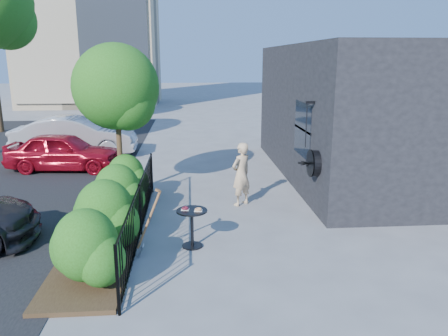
{
  "coord_description": "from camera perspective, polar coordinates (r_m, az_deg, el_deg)",
  "views": [
    {
      "loc": [
        -0.44,
        -8.69,
        3.59
      ],
      "look_at": [
        0.31,
        0.81,
        1.2
      ],
      "focal_mm": 35.0,
      "sensor_mm": 36.0,
      "label": 1
    }
  ],
  "objects": [
    {
      "name": "planting_bed",
      "position": [
        9.55,
        -14.98,
        -8.25
      ],
      "size": [
        1.3,
        6.0,
        0.08
      ],
      "primitive_type": "cube",
      "color": "#382616",
      "rests_on": "ground"
    },
    {
      "name": "woman",
      "position": [
        10.87,
        2.26,
        -0.81
      ],
      "size": [
        0.69,
        0.66,
        1.6
      ],
      "primitive_type": "imported",
      "rotation": [
        0.0,
        0.0,
        3.82
      ],
      "color": "tan",
      "rests_on": "ground"
    },
    {
      "name": "shrubs",
      "position": [
        9.4,
        -14.53,
        -4.3
      ],
      "size": [
        1.1,
        5.6,
        1.24
      ],
      "color": "#265914",
      "rests_on": "ground"
    },
    {
      "name": "car_silver",
      "position": [
        17.5,
        -18.84,
        3.97
      ],
      "size": [
        4.57,
        1.72,
        1.49
      ],
      "primitive_type": "imported",
      "rotation": [
        0.0,
        0.0,
        1.6
      ],
      "color": "#B0B0B5",
      "rests_on": "ground"
    },
    {
      "name": "shovel",
      "position": [
        8.24,
        -9.98,
        -7.53
      ],
      "size": [
        0.5,
        0.17,
        1.33
      ],
      "color": "brown",
      "rests_on": "ground"
    },
    {
      "name": "shop_building",
      "position": [
        14.55,
        19.74,
        6.98
      ],
      "size": [
        6.22,
        9.0,
        4.0
      ],
      "color": "black",
      "rests_on": "ground"
    },
    {
      "name": "fence",
      "position": [
        9.26,
        -10.91,
        -5.28
      ],
      "size": [
        0.05,
        6.05,
        1.1
      ],
      "color": "black",
      "rests_on": "ground"
    },
    {
      "name": "patio_tree",
      "position": [
        11.62,
        -13.61,
        9.61
      ],
      "size": [
        2.2,
        2.2,
        3.94
      ],
      "color": "#3F2B19",
      "rests_on": "ground"
    },
    {
      "name": "car_red",
      "position": [
        15.3,
        -20.21,
        2.02
      ],
      "size": [
        3.79,
        1.82,
        1.25
      ],
      "primitive_type": "imported",
      "rotation": [
        0.0,
        0.0,
        1.47
      ],
      "color": "#A20D1F",
      "rests_on": "ground"
    },
    {
      "name": "cafe_table",
      "position": [
        8.55,
        -4.2,
        -6.98
      ],
      "size": [
        0.6,
        0.6,
        0.81
      ],
      "rotation": [
        0.0,
        0.0,
        -0.12
      ],
      "color": "black",
      "rests_on": "ground"
    },
    {
      "name": "ground",
      "position": [
        9.41,
        -1.54,
        -8.35
      ],
      "size": [
        120.0,
        120.0,
        0.0
      ],
      "primitive_type": "plane",
      "color": "gray",
      "rests_on": "ground"
    }
  ]
}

